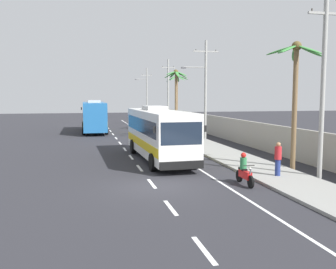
# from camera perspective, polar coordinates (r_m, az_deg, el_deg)

# --- Properties ---
(ground_plane) EXTENTS (160.00, 160.00, 0.00)m
(ground_plane) POSITION_cam_1_polar(r_m,az_deg,el_deg) (18.20, -2.16, -7.82)
(ground_plane) COLOR #28282D
(sidewalk_kerb) EXTENTS (3.20, 90.00, 0.14)m
(sidewalk_kerb) POSITION_cam_1_polar(r_m,az_deg,el_deg) (29.47, 7.34, -2.45)
(sidewalk_kerb) COLOR gray
(sidewalk_kerb) RESTS_ON ground
(lane_markings) EXTENTS (3.54, 71.85, 0.01)m
(lane_markings) POSITION_cam_1_polar(r_m,az_deg,el_deg) (33.08, -3.26, -1.61)
(lane_markings) COLOR white
(lane_markings) RESTS_ON ground
(boundary_wall) EXTENTS (0.24, 60.00, 2.17)m
(boundary_wall) POSITION_cam_1_polar(r_m,az_deg,el_deg) (34.45, 11.03, 0.39)
(boundary_wall) COLOR #9E998E
(boundary_wall) RESTS_ON ground
(coach_bus_foreground) EXTENTS (3.17, 10.96, 3.60)m
(coach_bus_foreground) POSITION_cam_1_polar(r_m,az_deg,el_deg) (25.37, -1.42, 0.37)
(coach_bus_foreground) COLOR white
(coach_bus_foreground) RESTS_ON ground
(coach_bus_far_lane) EXTENTS (3.00, 10.55, 3.81)m
(coach_bus_far_lane) POSITION_cam_1_polar(r_m,az_deg,el_deg) (45.46, -11.12, 2.82)
(coach_bus_far_lane) COLOR #2366A8
(coach_bus_far_lane) RESTS_ON ground
(motorcycle_beside_bus) EXTENTS (0.56, 1.96, 1.55)m
(motorcycle_beside_bus) POSITION_cam_1_polar(r_m,az_deg,el_deg) (34.42, -1.15, -0.26)
(motorcycle_beside_bus) COLOR black
(motorcycle_beside_bus) RESTS_ON ground
(motorcycle_trailing) EXTENTS (0.56, 1.96, 1.56)m
(motorcycle_trailing) POSITION_cam_1_polar(r_m,az_deg,el_deg) (18.75, 11.46, -5.52)
(motorcycle_trailing) COLOR black
(motorcycle_trailing) RESTS_ON ground
(pedestrian_near_kerb) EXTENTS (0.36, 0.36, 1.76)m
(pedestrian_near_kerb) POSITION_cam_1_polar(r_m,az_deg,el_deg) (20.55, 16.28, -3.44)
(pedestrian_near_kerb) COLOR navy
(pedestrian_near_kerb) RESTS_ON sidewalk_kerb
(pedestrian_midwalk) EXTENTS (0.36, 0.36, 1.71)m
(pedestrian_midwalk) POSITION_cam_1_polar(r_m,az_deg,el_deg) (34.06, 4.41, 0.34)
(pedestrian_midwalk) COLOR gold
(pedestrian_midwalk) RESTS_ON sidewalk_kerb
(utility_pole_nearest) EXTENTS (1.98, 0.24, 9.47)m
(utility_pole_nearest) POSITION_cam_1_polar(r_m,az_deg,el_deg) (20.99, 22.38, 7.13)
(utility_pole_nearest) COLOR #9E9E99
(utility_pole_nearest) RESTS_ON ground
(utility_pole_mid) EXTENTS (3.68, 0.24, 9.57)m
(utility_pole_mid) POSITION_cam_1_polar(r_m,az_deg,el_deg) (36.80, 5.57, 7.12)
(utility_pole_mid) COLOR #9E9E99
(utility_pole_mid) RESTS_ON ground
(utility_pole_far) EXTENTS (1.99, 0.24, 9.45)m
(utility_pole_far) POSITION_cam_1_polar(r_m,az_deg,el_deg) (54.01, 0.03, 6.51)
(utility_pole_far) COLOR #9E9E99
(utility_pole_far) RESTS_ON ground
(utility_pole_distant) EXTENTS (3.30, 0.24, 9.49)m
(utility_pole_distant) POSITION_cam_1_polar(r_m,az_deg,el_deg) (71.38, -3.28, 6.46)
(utility_pole_distant) COLOR #9E9E99
(utility_pole_distant) RESTS_ON ground
(palm_nearest) EXTENTS (3.37, 3.23, 7.40)m
(palm_nearest) POSITION_cam_1_polar(r_m,az_deg,el_deg) (23.03, 18.71, 7.80)
(palm_nearest) COLOR brown
(palm_nearest) RESTS_ON ground
(palm_second) EXTENTS (3.55, 3.57, 7.70)m
(palm_second) POSITION_cam_1_polar(r_m,az_deg,el_deg) (59.06, 1.37, 6.93)
(palm_second) COLOR brown
(palm_second) RESTS_ON ground
(palm_third) EXTENTS (2.94, 3.06, 7.45)m
(palm_third) POSITION_cam_1_polar(r_m,az_deg,el_deg) (45.75, 1.21, 7.51)
(palm_third) COLOR brown
(palm_third) RESTS_ON ground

